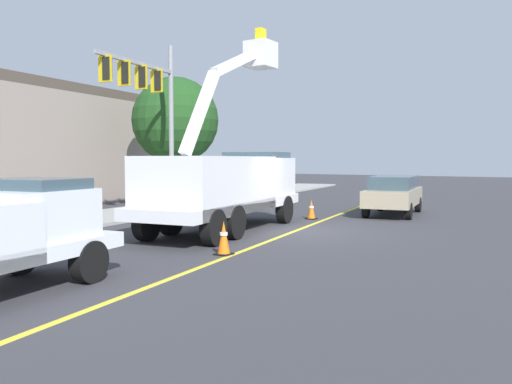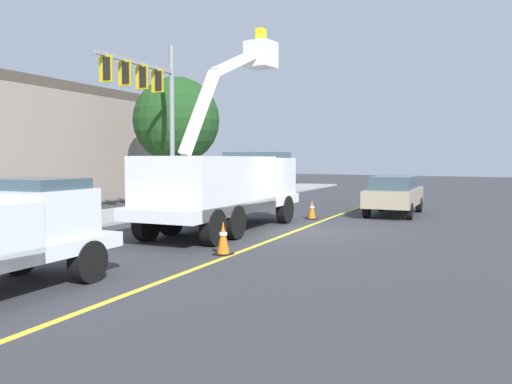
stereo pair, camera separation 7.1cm
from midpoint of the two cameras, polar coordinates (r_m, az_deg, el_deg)
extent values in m
plane|color=#38383D|center=(17.71, 4.18, -4.28)|extent=(120.00, 120.00, 0.00)
cube|color=#9E9E99|center=(21.99, -17.09, -2.73)|extent=(59.91, 12.06, 0.12)
cube|color=yellow|center=(17.71, 4.18, -4.27)|extent=(49.52, 7.24, 0.01)
cube|color=white|center=(17.59, -3.71, -1.38)|extent=(8.47, 3.64, 0.36)
cube|color=white|center=(19.90, -0.24, 1.43)|extent=(2.93, 2.70, 1.60)
cube|color=#384C56|center=(20.07, -0.01, 3.45)|extent=(2.08, 2.33, 0.64)
cube|color=white|center=(16.67, -5.27, 0.81)|extent=(5.55, 3.22, 1.80)
cube|color=white|center=(15.95, -6.29, 8.66)|extent=(1.64, 0.37, 2.67)
cube|color=white|center=(17.70, -2.01, 14.12)|extent=(2.65, 0.43, 1.35)
cube|color=white|center=(18.79, 0.40, 14.75)|extent=(0.90, 0.90, 0.90)
cube|color=yellow|center=(18.91, 0.40, 16.54)|extent=(0.36, 0.24, 0.60)
cylinder|color=black|center=(20.68, -2.82, -1.68)|extent=(1.08, 0.48, 1.04)
cylinder|color=black|center=(19.78, 3.03, -1.93)|extent=(1.08, 0.48, 1.04)
cylinder|color=black|center=(16.92, -9.40, -2.92)|extent=(1.08, 0.48, 1.04)
cylinder|color=black|center=(15.81, -2.54, -3.33)|extent=(1.08, 0.48, 1.04)
cylinder|color=black|center=(15.85, -11.99, -3.39)|extent=(1.08, 0.48, 1.04)
cylinder|color=black|center=(14.66, -4.81, -3.89)|extent=(1.08, 0.48, 1.04)
cube|color=white|center=(10.97, -23.87, -2.64)|extent=(2.27, 2.20, 1.10)
cube|color=#384C56|center=(11.06, -23.17, -0.07)|extent=(1.58, 1.94, 0.56)
cylinder|color=black|center=(12.19, -24.64, -6.23)|extent=(0.87, 0.42, 0.84)
cylinder|color=black|center=(10.87, -17.94, -7.25)|extent=(0.87, 0.42, 0.84)
cube|color=tan|center=(23.47, 14.71, -0.50)|extent=(5.02, 2.56, 0.70)
cube|color=#384C56|center=(23.58, 14.79, 0.98)|extent=(3.66, 2.14, 0.60)
cylinder|color=black|center=(21.78, 16.24, -2.03)|extent=(0.71, 0.33, 0.68)
cylinder|color=black|center=(22.06, 11.83, -1.89)|extent=(0.71, 0.33, 0.68)
cylinder|color=black|center=(25.01, 17.21, -1.33)|extent=(0.71, 0.33, 0.68)
cylinder|color=black|center=(25.25, 13.35, -1.22)|extent=(0.71, 0.33, 0.68)
cube|color=black|center=(13.39, -3.69, -6.78)|extent=(0.40, 0.40, 0.04)
cone|color=orange|center=(13.32, -3.70, -4.94)|extent=(0.32, 0.32, 0.83)
cylinder|color=white|center=(13.31, -3.70, -4.59)|extent=(0.20, 0.20, 0.08)
cube|color=black|center=(21.26, 5.96, -2.91)|extent=(0.40, 0.40, 0.04)
cone|color=orange|center=(21.22, 5.97, -1.85)|extent=(0.32, 0.32, 0.75)
cylinder|color=white|center=(21.22, 5.97, -1.65)|extent=(0.20, 0.20, 0.08)
cylinder|color=gray|center=(24.49, -9.32, 6.76)|extent=(0.22, 0.22, 7.58)
cube|color=gray|center=(22.71, -12.98, 13.59)|extent=(5.06, 0.88, 0.16)
cube|color=gold|center=(23.76, -10.88, 11.83)|extent=(0.20, 0.57, 1.00)
cube|color=black|center=(23.71, -10.68, 11.85)|extent=(0.24, 0.35, 0.84)
cube|color=gold|center=(22.85, -12.53, 12.14)|extent=(0.20, 0.57, 1.00)
cube|color=black|center=(22.79, -12.32, 12.16)|extent=(0.24, 0.35, 0.84)
cube|color=gold|center=(21.96, -14.31, 12.46)|extent=(0.20, 0.57, 1.00)
cube|color=black|center=(21.90, -14.10, 12.49)|extent=(0.24, 0.35, 0.84)
cube|color=gold|center=(21.09, -16.24, 12.80)|extent=(0.20, 0.57, 1.00)
cube|color=black|center=(21.02, -16.03, 12.84)|extent=(0.24, 0.35, 0.84)
cylinder|color=brown|center=(28.61, -8.79, 1.60)|extent=(0.32, 0.32, 2.88)
sphere|color=#1E471C|center=(28.66, -8.85, 7.74)|extent=(4.65, 4.65, 4.65)
camera|label=1|loc=(0.04, -90.13, -0.01)|focal=36.62mm
camera|label=2|loc=(0.04, 89.87, 0.01)|focal=36.62mm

